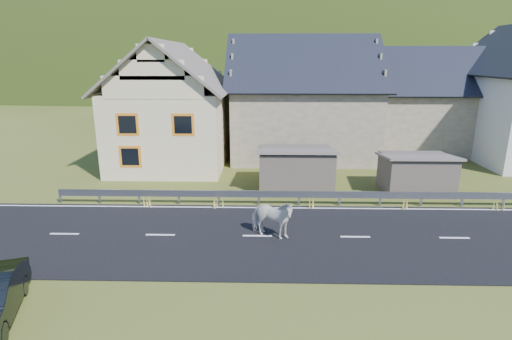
{
  "coord_description": "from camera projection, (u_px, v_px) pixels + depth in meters",
  "views": [
    {
      "loc": [
        -3.69,
        -15.0,
        7.06
      ],
      "look_at": [
        -4.09,
        1.66,
        2.38
      ],
      "focal_mm": 28.0,
      "sensor_mm": 36.0,
      "label": 1
    }
  ],
  "objects": [
    {
      "name": "ground",
      "position": [
        355.0,
        238.0,
        16.26
      ],
      "size": [
        160.0,
        160.0,
        0.0
      ],
      "primitive_type": "plane",
      "color": "#3B4517",
      "rests_on": "ground"
    },
    {
      "name": "road",
      "position": [
        355.0,
        237.0,
        16.25
      ],
      "size": [
        60.0,
        7.0,
        0.04
      ],
      "primitive_type": "cube",
      "color": "black",
      "rests_on": "ground"
    },
    {
      "name": "lane_markings",
      "position": [
        355.0,
        237.0,
        16.25
      ],
      "size": [
        60.0,
        6.6,
        0.01
      ],
      "primitive_type": "cube",
      "color": "silver",
      "rests_on": "road"
    },
    {
      "name": "guardrail",
      "position": [
        340.0,
        195.0,
        19.65
      ],
      "size": [
        28.1,
        0.09,
        0.75
      ],
      "color": "#93969B",
      "rests_on": "ground"
    },
    {
      "name": "shed_left",
      "position": [
        296.0,
        169.0,
        22.26
      ],
      "size": [
        4.3,
        3.3,
        2.4
      ],
      "primitive_type": "cube",
      "color": "brown",
      "rests_on": "ground"
    },
    {
      "name": "shed_right",
      "position": [
        416.0,
        174.0,
        21.66
      ],
      "size": [
        3.8,
        2.9,
        2.2
      ],
      "primitive_type": "cube",
      "color": "brown",
      "rests_on": "ground"
    },
    {
      "name": "house_cream",
      "position": [
        172.0,
        100.0,
        26.86
      ],
      "size": [
        7.8,
        9.8,
        8.3
      ],
      "color": "beige",
      "rests_on": "ground"
    },
    {
      "name": "house_stone_a",
      "position": [
        302.0,
        92.0,
        29.46
      ],
      "size": [
        10.8,
        9.8,
        8.9
      ],
      "color": "tan",
      "rests_on": "ground"
    },
    {
      "name": "house_stone_b",
      "position": [
        427.0,
        96.0,
        31.26
      ],
      "size": [
        9.8,
        8.8,
        8.1
      ],
      "color": "tan",
      "rests_on": "ground"
    },
    {
      "name": "mountain",
      "position": [
        283.0,
        116.0,
        194.79
      ],
      "size": [
        440.0,
        280.0,
        260.0
      ],
      "primitive_type": "ellipsoid",
      "color": "#21330E",
      "rests_on": "ground"
    },
    {
      "name": "conifer_patch",
      "position": [
        98.0,
        62.0,
        121.78
      ],
      "size": [
        76.0,
        50.0,
        28.0
      ],
      "primitive_type": "ellipsoid",
      "color": "black",
      "rests_on": "ground"
    },
    {
      "name": "horse",
      "position": [
        271.0,
        218.0,
        16.0
      ],
      "size": [
        1.64,
        2.16,
        1.66
      ],
      "primitive_type": "imported",
      "rotation": [
        0.0,
        0.0,
        1.14
      ],
      "color": "silver",
      "rests_on": "road"
    }
  ]
}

